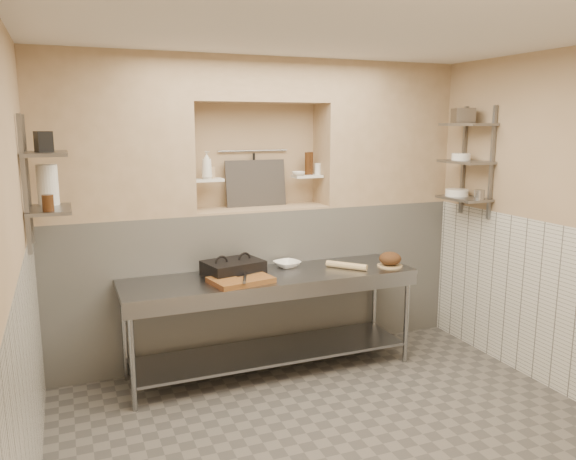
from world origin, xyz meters
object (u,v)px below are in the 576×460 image
bottle_soap (207,165)px  mixing_bowl (287,264)px  bowl_alcove (298,174)px  cutting_board (241,280)px  prep_table (271,303)px  rolling_pin (346,266)px  panini_press (233,268)px  jug_left (48,185)px  bread_loaf (390,259)px

bottle_soap → mixing_bowl: bearing=-26.2°
bowl_alcove → cutting_board: bearing=-140.6°
cutting_board → prep_table: bearing=21.7°
bottle_soap → rolling_pin: bearing=-26.9°
panini_press → jug_left: size_ratio=1.84×
cutting_board → jug_left: size_ratio=1.65×
prep_table → rolling_pin: rolling_pin is taller
jug_left → bread_loaf: bearing=-3.3°
prep_table → rolling_pin: bearing=-4.0°
cutting_board → rolling_pin: (1.03, 0.08, 0.01)m
prep_table → cutting_board: size_ratio=5.28×
mixing_bowl → jug_left: bearing=-175.2°
rolling_pin → jug_left: 2.60m
mixing_bowl → rolling_pin: rolling_pin is taller
jug_left → panini_press: bearing=2.9°
cutting_board → bread_loaf: bread_loaf is taller
panini_press → bottle_soap: bottle_soap is taller
panini_press → bowl_alcove: bowl_alcove is taller
prep_table → panini_press: 0.46m
bottle_soap → bowl_alcove: bottle_soap is taller
bottle_soap → jug_left: bearing=-159.7°
bowl_alcove → bread_loaf: bearing=-45.4°
prep_table → bowl_alcove: bowl_alcove is taller
rolling_pin → jug_left: (-2.47, 0.09, 0.83)m
panini_press → bowl_alcove: bearing=15.3°
prep_table → panini_press: (-0.31, 0.11, 0.32)m
cutting_board → mixing_bowl: 0.64m
bowl_alcove → panini_press: bearing=-152.2°
mixing_bowl → bowl_alcove: bearing=52.6°
mixing_bowl → prep_table: bearing=-138.8°
rolling_pin → bottle_soap: bearing=153.1°
mixing_bowl → rolling_pin: (0.48, -0.26, 0.00)m
panini_press → mixing_bowl: 0.55m
rolling_pin → jug_left: size_ratio=1.30×
cutting_board → jug_left: jug_left is taller
mixing_bowl → bread_loaf: (0.90, -0.33, 0.05)m
panini_press → jug_left: jug_left is taller
bowl_alcove → prep_table: bearing=-132.3°
prep_table → panini_press: bearing=160.1°
bowl_alcove → jug_left: (-2.23, -0.49, 0.03)m
cutting_board → mixing_bowl: mixing_bowl is taller
rolling_pin → cutting_board: bearing=-175.8°
bowl_alcove → mixing_bowl: bearing=-127.4°
mixing_bowl → panini_press: bearing=-170.3°
cutting_board → rolling_pin: bearing=4.2°
bottle_soap → jug_left: bottle_soap is taller
panini_press → bread_loaf: 1.46m
mixing_bowl → rolling_pin: bearing=-27.9°
bread_loaf → bowl_alcove: bearing=134.6°
panini_press → cutting_board: (-0.00, -0.24, -0.04)m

